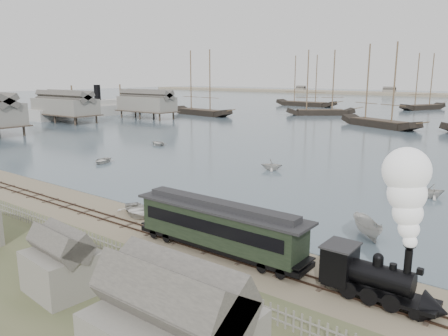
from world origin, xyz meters
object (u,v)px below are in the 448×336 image
Objects in this scene: locomotive at (397,239)px; passenger_coach at (219,225)px; steamship at (98,100)px; beached_dinghy at (137,210)px.

passenger_coach is (-12.10, 0.00, -1.84)m from locomotive.
steamship is (-94.90, 60.53, 2.61)m from passenger_coach.
locomotive is 12.24m from passenger_coach.
steamship is at bearing 147.47° from passenger_coach.
locomotive reaches higher than beached_dinghy.
steamship is (-83.47, 58.20, 4.30)m from beached_dinghy.
passenger_coach is 11.79m from beached_dinghy.
beached_dinghy is 101.85m from steamship.
passenger_coach is 112.60m from steamship.
steamship is (-107.00, 60.53, 0.77)m from locomotive.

